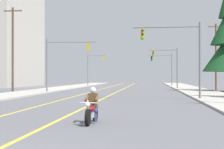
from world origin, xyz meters
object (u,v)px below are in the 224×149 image
at_px(traffic_signal_far_right, 165,65).
at_px(traffic_signal_mid_left, 93,65).
at_px(utility_pole_right_far, 216,55).
at_px(traffic_signal_mid_right, 169,62).
at_px(traffic_signal_near_left, 61,57).
at_px(utility_pole_left_near, 13,48).
at_px(motorcycle_with_rider, 92,109).
at_px(traffic_signal_near_right, 180,48).

bearing_deg(traffic_signal_far_right, traffic_signal_mid_left, -175.27).
bearing_deg(utility_pole_right_far, traffic_signal_mid_right, 140.42).
relative_size(traffic_signal_mid_right, traffic_signal_far_right, 1.00).
relative_size(traffic_signal_near_left, traffic_signal_far_right, 1.00).
distance_m(traffic_signal_mid_left, utility_pole_right_far, 27.74).
distance_m(utility_pole_left_near, utility_pole_right_far, 26.71).
xyz_separation_m(utility_pole_left_near, utility_pole_right_far, (25.32, 8.50, -0.57)).
height_order(traffic_signal_near_left, utility_pole_right_far, utility_pole_right_far).
bearing_deg(motorcycle_with_rider, traffic_signal_near_left, 105.61).
height_order(motorcycle_with_rider, utility_pole_right_far, utility_pole_right_far).
height_order(traffic_signal_mid_right, utility_pole_right_far, utility_pole_right_far).
distance_m(traffic_signal_mid_left, traffic_signal_far_right, 13.79).
bearing_deg(utility_pole_right_far, traffic_signal_far_right, 106.34).
relative_size(traffic_signal_near_right, traffic_signal_near_left, 1.00).
bearing_deg(traffic_signal_near_left, utility_pole_right_far, 26.58).
distance_m(traffic_signal_near_right, traffic_signal_far_right, 42.50).
distance_m(motorcycle_with_rider, utility_pole_right_far, 39.47).
xyz_separation_m(motorcycle_with_rider, utility_pole_right_far, (11.29, 37.59, 4.14)).
bearing_deg(motorcycle_with_rider, traffic_signal_mid_left, 98.46).
xyz_separation_m(traffic_signal_mid_left, traffic_signal_far_right, (13.74, 1.14, 0.07)).
relative_size(traffic_signal_near_right, utility_pole_left_near, 0.61).
bearing_deg(traffic_signal_near_right, traffic_signal_far_right, 89.28).
xyz_separation_m(traffic_signal_near_right, traffic_signal_far_right, (0.53, 42.50, -0.05)).
xyz_separation_m(traffic_signal_near_left, traffic_signal_mid_right, (13.08, 14.56, -0.09)).
bearing_deg(utility_pole_left_near, traffic_signal_mid_left, 78.77).
height_order(traffic_signal_near_left, traffic_signal_far_right, same).
bearing_deg(traffic_signal_mid_left, traffic_signal_near_left, -88.72).
distance_m(traffic_signal_near_left, traffic_signal_far_right, 32.86).
height_order(motorcycle_with_rider, traffic_signal_near_right, traffic_signal_near_right).
relative_size(traffic_signal_mid_right, utility_pole_right_far, 0.69).
bearing_deg(traffic_signal_far_right, traffic_signal_near_right, -90.72).
distance_m(traffic_signal_near_left, traffic_signal_mid_left, 29.02).
height_order(traffic_signal_far_right, utility_pole_right_far, utility_pole_right_far).
height_order(motorcycle_with_rider, traffic_signal_mid_right, traffic_signal_mid_right).
bearing_deg(traffic_signal_near_right, traffic_signal_near_left, 135.46).
bearing_deg(traffic_signal_far_right, utility_pole_right_far, -73.66).
bearing_deg(traffic_signal_mid_left, traffic_signal_far_right, 4.73).
bearing_deg(traffic_signal_near_right, traffic_signal_mid_right, 88.88).
relative_size(motorcycle_with_rider, traffic_signal_mid_right, 0.35).
bearing_deg(utility_pole_right_far, motorcycle_with_rider, -106.72).
bearing_deg(utility_pole_right_far, traffic_signal_near_right, -106.67).
height_order(traffic_signal_near_left, utility_pole_left_near, utility_pole_left_near).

